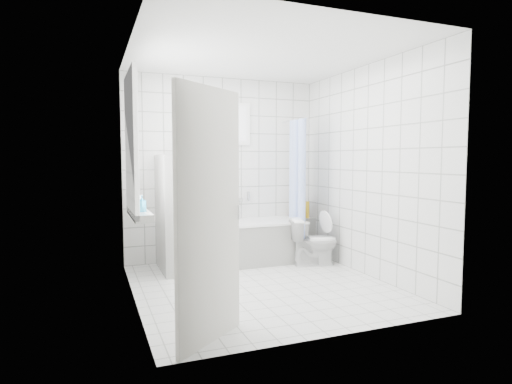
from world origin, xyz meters
name	(u,v)px	position (x,y,z in m)	size (l,w,h in m)	color
ground	(262,286)	(0.00, 0.00, 0.00)	(3.00, 3.00, 0.00)	white
ceiling	(262,53)	(0.00, 0.00, 2.60)	(3.00, 3.00, 0.00)	white
wall_back	(223,169)	(0.00, 1.50, 1.30)	(2.80, 0.02, 2.60)	white
wall_front	(333,178)	(0.00, -1.50, 1.30)	(2.80, 0.02, 2.60)	white
wall_left	(132,174)	(-1.40, 0.00, 1.30)	(0.02, 3.00, 2.60)	white
wall_right	(367,171)	(1.40, 0.00, 1.30)	(0.02, 3.00, 2.60)	white
window_left	(133,145)	(-1.35, 0.30, 1.60)	(0.01, 0.90, 1.40)	white
window_back	(230,124)	(0.10, 1.46, 1.95)	(0.50, 0.01, 0.50)	white
window_sill	(139,213)	(-1.31, 0.30, 0.86)	(0.18, 1.02, 0.08)	white
door	(209,217)	(-0.94, -1.23, 1.00)	(0.04, 0.80, 2.00)	silver
bathtub	(237,242)	(0.09, 1.12, 0.29)	(1.85, 0.77, 0.58)	white
partition_wall	(166,213)	(-0.90, 1.07, 0.75)	(0.15, 0.85, 1.50)	white
tiled_ledge	(300,235)	(1.20, 1.38, 0.28)	(0.40, 0.24, 0.55)	white
toilet	(314,242)	(1.03, 0.65, 0.32)	(0.36, 0.63, 0.65)	white
curtain_rod	(295,120)	(0.95, 1.10, 2.00)	(0.02, 0.02, 0.80)	silver
shower_curtain	(298,184)	(0.95, 0.97, 1.10)	(0.14, 0.48, 1.78)	#4F75E8
tub_faucet	(236,200)	(0.19, 1.46, 0.85)	(0.18, 0.06, 0.06)	silver
sill_bottles	(140,202)	(-1.30, 0.31, 0.98)	(0.16, 0.53, 0.17)	#C361B9
ledge_bottles	(302,210)	(1.21, 1.36, 0.67)	(0.21, 0.18, 0.27)	red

